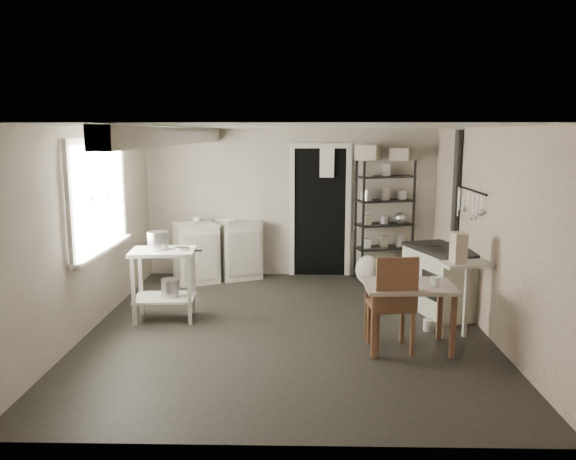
{
  "coord_description": "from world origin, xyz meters",
  "views": [
    {
      "loc": [
        0.15,
        -6.23,
        2.23
      ],
      "look_at": [
        0.0,
        0.3,
        1.1
      ],
      "focal_mm": 35.0,
      "sensor_mm": 36.0,
      "label": 1
    }
  ],
  "objects_px": {
    "work_table": "(408,314)",
    "flour_sack": "(368,268)",
    "stockpot": "(158,243)",
    "base_cabinets": "(218,250)",
    "shelf_rack": "(384,218)",
    "chair": "(391,305)",
    "stove": "(442,278)",
    "prep_table": "(164,287)"
  },
  "relations": [
    {
      "from": "stockpot",
      "to": "work_table",
      "type": "xyz_separation_m",
      "value": [
        2.83,
        -0.91,
        -0.56
      ]
    },
    {
      "from": "stockpot",
      "to": "work_table",
      "type": "distance_m",
      "value": 3.02
    },
    {
      "from": "prep_table",
      "to": "flour_sack",
      "type": "distance_m",
      "value": 3.13
    },
    {
      "from": "stockpot",
      "to": "stove",
      "type": "distance_m",
      "value": 3.52
    },
    {
      "from": "base_cabinets",
      "to": "shelf_rack",
      "type": "relative_size",
      "value": 0.74
    },
    {
      "from": "prep_table",
      "to": "stockpot",
      "type": "height_order",
      "value": "stockpot"
    },
    {
      "from": "stockpot",
      "to": "flour_sack",
      "type": "distance_m",
      "value": 3.24
    },
    {
      "from": "chair",
      "to": "flour_sack",
      "type": "distance_m",
      "value": 2.6
    },
    {
      "from": "stockpot",
      "to": "flour_sack",
      "type": "relative_size",
      "value": 0.61
    },
    {
      "from": "base_cabinets",
      "to": "chair",
      "type": "distance_m",
      "value": 3.58
    },
    {
      "from": "work_table",
      "to": "chair",
      "type": "height_order",
      "value": "chair"
    },
    {
      "from": "base_cabinets",
      "to": "shelf_rack",
      "type": "distance_m",
      "value": 2.61
    },
    {
      "from": "base_cabinets",
      "to": "flour_sack",
      "type": "height_order",
      "value": "base_cabinets"
    },
    {
      "from": "work_table",
      "to": "prep_table",
      "type": "bearing_deg",
      "value": 162.3
    },
    {
      "from": "chair",
      "to": "flour_sack",
      "type": "relative_size",
      "value": 2.38
    },
    {
      "from": "work_table",
      "to": "flour_sack",
      "type": "xyz_separation_m",
      "value": [
        -0.12,
        2.55,
        -0.14
      ]
    },
    {
      "from": "stove",
      "to": "work_table",
      "type": "bearing_deg",
      "value": -136.2
    },
    {
      "from": "shelf_rack",
      "to": "prep_table",
      "type": "bearing_deg",
      "value": -161.76
    },
    {
      "from": "stove",
      "to": "base_cabinets",
      "type": "bearing_deg",
      "value": 134.44
    },
    {
      "from": "work_table",
      "to": "flour_sack",
      "type": "distance_m",
      "value": 2.56
    },
    {
      "from": "base_cabinets",
      "to": "stove",
      "type": "xyz_separation_m",
      "value": [
        3.04,
        -1.54,
        -0.02
      ]
    },
    {
      "from": "shelf_rack",
      "to": "work_table",
      "type": "xyz_separation_m",
      "value": [
        -0.16,
        -2.92,
        -0.57
      ]
    },
    {
      "from": "base_cabinets",
      "to": "shelf_rack",
      "type": "height_order",
      "value": "shelf_rack"
    },
    {
      "from": "base_cabinets",
      "to": "work_table",
      "type": "distance_m",
      "value": 3.67
    },
    {
      "from": "prep_table",
      "to": "stockpot",
      "type": "bearing_deg",
      "value": 153.76
    },
    {
      "from": "base_cabinets",
      "to": "work_table",
      "type": "bearing_deg",
      "value": -73.59
    },
    {
      "from": "shelf_rack",
      "to": "work_table",
      "type": "bearing_deg",
      "value": -109.81
    },
    {
      "from": "stockpot",
      "to": "stove",
      "type": "relative_size",
      "value": 0.26
    },
    {
      "from": "base_cabinets",
      "to": "flour_sack",
      "type": "relative_size",
      "value": 3.11
    },
    {
      "from": "stockpot",
      "to": "chair",
      "type": "relative_size",
      "value": 0.26
    },
    {
      "from": "prep_table",
      "to": "stove",
      "type": "bearing_deg",
      "value": 6.08
    },
    {
      "from": "stockpot",
      "to": "chair",
      "type": "xyz_separation_m",
      "value": [
        2.64,
        -0.95,
        -0.45
      ]
    },
    {
      "from": "prep_table",
      "to": "work_table",
      "type": "height_order",
      "value": "prep_table"
    },
    {
      "from": "work_table",
      "to": "flour_sack",
      "type": "bearing_deg",
      "value": 92.71
    },
    {
      "from": "prep_table",
      "to": "chair",
      "type": "bearing_deg",
      "value": -19.65
    },
    {
      "from": "shelf_rack",
      "to": "chair",
      "type": "distance_m",
      "value": 3.01
    },
    {
      "from": "prep_table",
      "to": "shelf_rack",
      "type": "distance_m",
      "value": 3.61
    },
    {
      "from": "flour_sack",
      "to": "base_cabinets",
      "type": "bearing_deg",
      "value": 174.14
    },
    {
      "from": "stove",
      "to": "stockpot",
      "type": "bearing_deg",
      "value": 166.74
    },
    {
      "from": "shelf_rack",
      "to": "stove",
      "type": "xyz_separation_m",
      "value": [
        0.49,
        -1.67,
        -0.51
      ]
    },
    {
      "from": "prep_table",
      "to": "work_table",
      "type": "distance_m",
      "value": 2.9
    },
    {
      "from": "stockpot",
      "to": "chair",
      "type": "distance_m",
      "value": 2.84
    }
  ]
}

